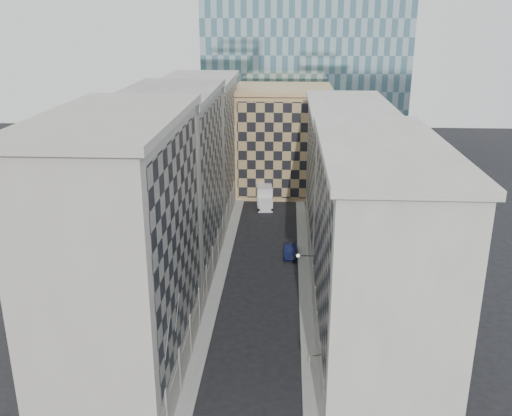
% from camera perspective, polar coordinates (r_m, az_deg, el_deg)
% --- Properties ---
extents(sidewalk_west, '(1.50, 100.00, 0.15)m').
position_cam_1_polar(sidewalk_west, '(70.46, -3.73, -7.19)').
color(sidewalk_west, gray).
rests_on(sidewalk_west, ground).
extents(sidewalk_east, '(1.50, 100.00, 0.15)m').
position_cam_1_polar(sidewalk_east, '(70.04, 4.90, -7.39)').
color(sidewalk_east, gray).
rests_on(sidewalk_east, ground).
extents(bldg_left_a, '(10.80, 22.80, 23.70)m').
position_cam_1_polar(bldg_left_a, '(49.72, -13.10, -4.39)').
color(bldg_left_a, '#A5A095').
rests_on(bldg_left_a, ground).
extents(bldg_left_b, '(10.80, 22.80, 22.70)m').
position_cam_1_polar(bldg_left_b, '(69.99, -8.23, 2.37)').
color(bldg_left_b, gray).
rests_on(bldg_left_b, ground).
extents(bldg_left_c, '(10.80, 22.80, 21.70)m').
position_cam_1_polar(bldg_left_c, '(91.07, -5.56, 6.05)').
color(bldg_left_c, '#A5A095').
rests_on(bldg_left_c, ground).
extents(bldg_right_a, '(10.80, 26.80, 20.70)m').
position_cam_1_polar(bldg_right_a, '(52.68, 11.77, -4.70)').
color(bldg_right_a, '#AAA79C').
rests_on(bldg_right_a, ground).
extents(bldg_right_b, '(10.80, 28.80, 19.70)m').
position_cam_1_polar(bldg_right_b, '(78.10, 9.03, 2.97)').
color(bldg_right_b, '#AAA79C').
rests_on(bldg_right_b, ground).
extents(tan_block, '(16.80, 14.80, 18.80)m').
position_cam_1_polar(tan_block, '(102.92, 2.69, 6.84)').
color(tan_block, tan).
rests_on(tan_block, ground).
extents(church_tower, '(7.20, 7.20, 51.50)m').
position_cam_1_polar(church_tower, '(114.81, 1.88, 16.94)').
color(church_tower, '#2B2822').
rests_on(church_tower, ground).
extents(flagpoles_left, '(0.10, 6.33, 2.33)m').
position_cam_1_polar(flagpoles_left, '(45.95, -8.35, -11.48)').
color(flagpoles_left, gray).
rests_on(flagpoles_left, ground).
extents(bracket_lamp, '(1.98, 0.36, 0.36)m').
position_cam_1_polar(bracket_lamp, '(61.98, 4.39, -4.77)').
color(bracket_lamp, black).
rests_on(bracket_lamp, ground).
extents(box_truck, '(3.05, 6.35, 3.37)m').
position_cam_1_polar(box_truck, '(95.95, 0.87, 1.02)').
color(box_truck, silver).
rests_on(box_truck, ground).
extents(dark_car, '(1.89, 4.85, 1.57)m').
position_cam_1_polar(dark_car, '(76.89, 3.46, -4.26)').
color(dark_car, '#0F1537').
rests_on(dark_car, ground).
extents(shop_sign, '(1.19, 0.63, 0.72)m').
position_cam_1_polar(shop_sign, '(49.27, 5.35, -14.75)').
color(shop_sign, black).
rests_on(shop_sign, ground).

